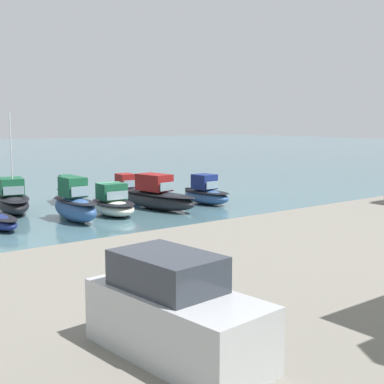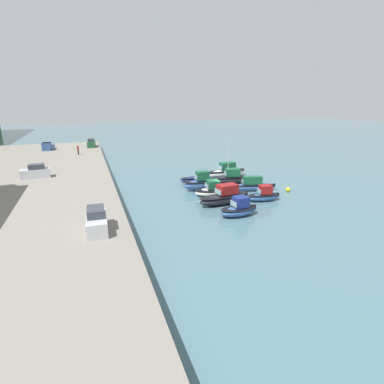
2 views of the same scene
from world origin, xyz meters
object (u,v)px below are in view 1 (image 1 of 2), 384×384
object	(u,v)px
moored_boat_1	(157,196)
mooring_buoy_0	(70,191)
moored_boat_0	(206,193)
moored_boat_5	(126,191)
moored_boat_3	(75,205)
parked_car_2	(175,313)
moored_boat_6	(70,194)
moored_boat_2	(113,204)
moored_boat_7	(12,200)

from	to	relation	value
moored_boat_1	mooring_buoy_0	xyz separation A→B (m)	(1.82, -11.43, -0.62)
moored_boat_0	moored_boat_5	xyz separation A→B (m)	(3.92, -5.91, -0.08)
moored_boat_3	moored_boat_0	bearing A→B (deg)	-177.00
moored_boat_5	parked_car_2	size ratio (longest dim) A/B	1.11
moored_boat_6	mooring_buoy_0	size ratio (longest dim) A/B	11.64
moored_boat_0	moored_boat_3	size ratio (longest dim) A/B	0.90
moored_boat_2	mooring_buoy_0	world-z (taller)	moored_boat_2
moored_boat_0	moored_boat_1	distance (m)	4.56
moored_boat_5	moored_boat_6	bearing A→B (deg)	-2.31
moored_boat_1	moored_boat_7	distance (m)	10.67
moored_boat_2	moored_boat_5	size ratio (longest dim) A/B	1.05
moored_boat_0	moored_boat_6	size ratio (longest dim) A/B	0.59
moored_boat_1	moored_boat_7	world-z (taller)	moored_boat_7
moored_boat_2	parked_car_2	size ratio (longest dim) A/B	1.17
parked_car_2	moored_boat_2	bearing A→B (deg)	-121.99
moored_boat_5	parked_car_2	bearing A→B (deg)	66.65
moored_boat_1	parked_car_2	xyz separation A→B (m)	(16.23, 24.76, 1.74)
moored_boat_5	mooring_buoy_0	bearing A→B (deg)	-61.42
moored_boat_1	parked_car_2	size ratio (longest dim) A/B	1.83
moored_boat_7	moored_boat_3	bearing A→B (deg)	120.11
moored_boat_1	moored_boat_2	distance (m)	3.98
moored_boat_7	moored_boat_2	bearing A→B (deg)	144.18
moored_boat_5	moored_boat_7	xyz separation A→B (m)	(9.82, 0.17, 0.13)
moored_boat_0	parked_car_2	size ratio (longest dim) A/B	1.14
moored_boat_0	moored_boat_2	distance (m)	8.52
moored_boat_5	parked_car_2	xyz separation A→B (m)	(16.87, 30.36, 1.93)
moored_boat_1	moored_boat_3	distance (m)	7.17
moored_boat_3	moored_boat_5	bearing A→B (deg)	-139.86
moored_boat_7	moored_boat_0	bearing A→B (deg)	168.94
moored_boat_0	moored_boat_6	world-z (taller)	moored_boat_0
parked_car_2	mooring_buoy_0	xyz separation A→B (m)	(-14.41, -36.19, -2.36)
moored_boat_0	moored_boat_1	bearing A→B (deg)	-7.89
moored_boat_7	parked_car_2	bearing A→B (deg)	88.47
moored_boat_7	mooring_buoy_0	xyz separation A→B (m)	(-7.36, -6.00, -0.56)
moored_boat_1	moored_boat_7	bearing A→B (deg)	-39.04
moored_boat_2	moored_boat_5	bearing A→B (deg)	-123.01
moored_boat_6	moored_boat_3	bearing A→B (deg)	82.09
moored_boat_2	mooring_buoy_0	xyz separation A→B (m)	(-2.14, -11.69, -0.46)
moored_boat_7	mooring_buoy_0	world-z (taller)	moored_boat_7
moored_boat_5	moored_boat_6	size ratio (longest dim) A/B	0.58
moored_boat_1	mooring_buoy_0	world-z (taller)	moored_boat_1
moored_boat_1	moored_boat_7	xyz separation A→B (m)	(9.19, -5.43, -0.05)
moored_boat_5	mooring_buoy_0	xyz separation A→B (m)	(2.46, -5.83, -0.43)
moored_boat_0	moored_boat_5	bearing A→B (deg)	-60.49
parked_car_2	moored_boat_6	bearing A→B (deg)	-116.50
moored_boat_1	mooring_buoy_0	bearing A→B (deg)	-89.39
moored_boat_5	mooring_buoy_0	world-z (taller)	moored_boat_5
moored_boat_5	moored_boat_6	distance (m)	4.94
moored_boat_3	moored_boat_6	size ratio (longest dim) A/B	0.66
moored_boat_3	moored_boat_5	distance (m)	10.02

